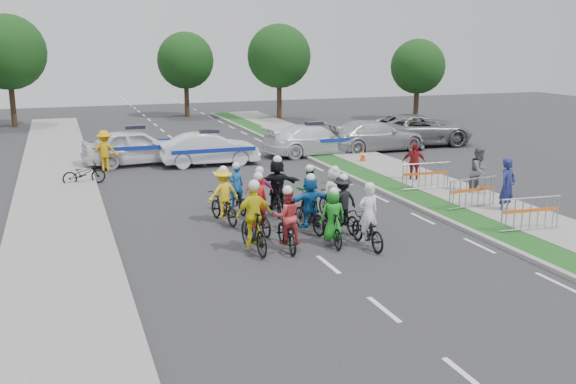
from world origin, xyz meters
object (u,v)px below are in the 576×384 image
object	(u,v)px
rider_9	(259,200)
police_car_2	(314,140)
rider_12	(236,195)
barrier_0	(530,216)
tree_4	(185,61)
rider_4	(342,209)
cone_0	(332,176)
police_car_0	(136,147)
tree_1	(279,56)
civilian_sedan	(375,136)
marshal_hiviz	(105,151)
rider_10	(223,200)
spectator_1	(479,171)
rider_8	(308,198)
rider_6	(258,213)
rider_0	(367,226)
rider_2	(287,226)
rider_7	(334,199)
spectator_0	(507,186)
tree_3	(8,52)
rider_1	(332,223)
civilian_suv	(417,130)
rider_5	(310,207)
parked_bike	(84,173)
police_car_1	(210,149)
rider_11	(277,190)
barrier_1	(472,194)
cone_1	(363,156)
tree_2	(418,67)
spectator_2	(414,163)

from	to	relation	value
rider_9	police_car_2	xyz separation A→B (m)	(6.22, 10.74, 0.07)
rider_12	police_car_2	world-z (taller)	rider_12
barrier_0	tree_4	distance (m)	33.91
rider_4	cone_0	bearing A→B (deg)	-121.90
police_car_0	tree_1	world-z (taller)	tree_1
civilian_sedan	marshal_hiviz	bearing A→B (deg)	90.72
rider_10	spectator_1	size ratio (longest dim) A/B	1.04
rider_8	barrier_0	xyz separation A→B (m)	(5.54, -3.87, -0.10)
rider_9	rider_6	bearing A→B (deg)	81.66
marshal_hiviz	spectator_1	bearing A→B (deg)	157.08
rider_0	rider_2	xyz separation A→B (m)	(-2.17, 0.57, 0.06)
rider_7	spectator_0	size ratio (longest dim) A/B	0.97
rider_7	tree_1	distance (m)	27.45
police_car_0	tree_3	bearing A→B (deg)	15.30
rider_1	civilian_suv	size ratio (longest dim) A/B	0.28
rider_5	parked_bike	distance (m)	11.01
rider_1	rider_7	size ratio (longest dim) A/B	0.94
police_car_2	rider_10	bearing A→B (deg)	140.52
rider_10	civilian_sedan	size ratio (longest dim) A/B	0.35
spectator_0	cone_0	world-z (taller)	spectator_0
marshal_hiviz	tree_4	world-z (taller)	tree_4
police_car_1	spectator_1	distance (m)	12.27
marshal_hiviz	tree_3	distance (m)	18.42
rider_4	civilian_suv	xyz separation A→B (m)	(10.69, 13.57, 0.16)
parked_bike	rider_6	bearing A→B (deg)	-161.29
rider_11	civilian_sedan	distance (m)	13.54
spectator_0	tree_3	world-z (taller)	tree_3
rider_4	cone_0	distance (m)	6.54
police_car_1	marshal_hiviz	world-z (taller)	marshal_hiviz
barrier_1	tree_4	world-z (taller)	tree_4
tree_1	rider_6	bearing A→B (deg)	-110.28
rider_5	tree_1	bearing A→B (deg)	-117.42
rider_0	barrier_0	size ratio (longest dim) A/B	0.93
rider_4	cone_1	distance (m)	11.09
rider_6	rider_11	bearing A→B (deg)	-128.71
police_car_0	police_car_1	xyz separation A→B (m)	(3.18, -1.27, -0.09)
police_car_1	cone_1	size ratio (longest dim) A/B	6.42
police_car_0	tree_4	world-z (taller)	tree_4
rider_7	rider_12	size ratio (longest dim) A/B	1.04
rider_7	police_car_1	xyz separation A→B (m)	(-1.57, 10.63, 0.04)
spectator_0	tree_2	distance (m)	25.74
police_car_2	cone_0	distance (m)	6.86
rider_0	spectator_2	size ratio (longest dim) A/B	1.14
tree_1	barrier_1	bearing A→B (deg)	-94.93
civilian_suv	cone_0	world-z (taller)	civilian_suv
rider_0	police_car_0	distance (m)	15.39
tree_1	barrier_0	bearing A→B (deg)	-94.46
rider_1	rider_4	size ratio (longest dim) A/B	0.92
rider_8	parked_bike	distance (m)	10.13
rider_8	tree_1	bearing A→B (deg)	-97.70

